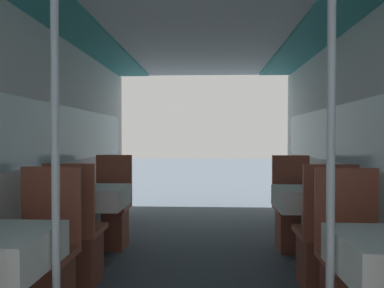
{
  "coord_description": "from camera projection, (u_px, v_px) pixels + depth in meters",
  "views": [
    {
      "loc": [
        0.09,
        -1.13,
        1.23
      ],
      "look_at": [
        -0.08,
        2.5,
        1.16
      ],
      "focal_mm": 35.0,
      "sensor_mm": 36.0,
      "label": 1
    }
  ],
  "objects": [
    {
      "name": "wall_left",
      "position": [
        25.0,
        151.0,
        2.98
      ],
      "size": [
        0.05,
        6.36,
        2.21
      ],
      "color": "silver",
      "rests_on": "ground_plane"
    },
    {
      "name": "wall_right",
      "position": [
        378.0,
        151.0,
        2.85
      ],
      "size": [
        0.05,
        6.36,
        2.21
      ],
      "color": "silver",
      "rests_on": "ground_plane"
    },
    {
      "name": "ceiling_panel",
      "position": [
        198.0,
        6.0,
        2.9
      ],
      "size": [
        2.76,
        6.36,
        0.07
      ],
      "color": "silver",
      "rests_on": "wall_left"
    },
    {
      "name": "chair_left_far_0",
      "position": [
        41.0,
        277.0,
        2.46
      ],
      "size": [
        0.41,
        0.41,
        1.02
      ],
      "rotation": [
        0.0,
        0.0,
        3.14
      ],
      "color": "brown",
      "rests_on": "ground_plane"
    },
    {
      "name": "support_pole_left_0",
      "position": [
        55.0,
        162.0,
        1.89
      ],
      "size": [
        0.04,
        0.04,
        2.21
      ],
      "color": "silver",
      "rests_on": "ground_plane"
    },
    {
      "name": "dining_table_left_1",
      "position": [
        96.0,
        200.0,
        3.63
      ],
      "size": [
        0.57,
        0.57,
        0.75
      ],
      "color": "#4C4C51",
      "rests_on": "ground_plane"
    },
    {
      "name": "chair_left_near_1",
      "position": [
        76.0,
        248.0,
        3.1
      ],
      "size": [
        0.41,
        0.41,
        1.02
      ],
      "color": "brown",
      "rests_on": "ground_plane"
    },
    {
      "name": "chair_left_far_1",
      "position": [
        111.0,
        219.0,
        4.18
      ],
      "size": [
        0.41,
        0.41,
        1.02
      ],
      "rotation": [
        0.0,
        0.0,
        3.14
      ],
      "color": "brown",
      "rests_on": "ground_plane"
    },
    {
      "name": "chair_right_far_0",
      "position": [
        355.0,
        282.0,
        2.36
      ],
      "size": [
        0.41,
        0.41,
        1.02
      ],
      "rotation": [
        0.0,
        0.0,
        3.14
      ],
      "color": "brown",
      "rests_on": "ground_plane"
    },
    {
      "name": "support_pole_right_0",
      "position": [
        331.0,
        163.0,
        1.83
      ],
      "size": [
        0.04,
        0.04,
        2.21
      ],
      "color": "silver",
      "rests_on": "ground_plane"
    },
    {
      "name": "dining_table_right_1",
      "position": [
        307.0,
        202.0,
        3.54
      ],
      "size": [
        0.57,
        0.57,
        0.75
      ],
      "color": "#4C4C51",
      "rests_on": "ground_plane"
    },
    {
      "name": "chair_right_near_1",
      "position": [
        324.0,
        251.0,
        3.01
      ],
      "size": [
        0.41,
        0.41,
        1.02
      ],
      "color": "brown",
      "rests_on": "ground_plane"
    },
    {
      "name": "chair_right_far_1",
      "position": [
        294.0,
        221.0,
        4.08
      ],
      "size": [
        0.41,
        0.41,
        1.02
      ],
      "rotation": [
        0.0,
        0.0,
        3.14
      ],
      "color": "brown",
      "rests_on": "ground_plane"
    }
  ]
}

